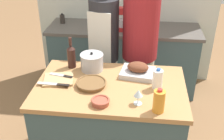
% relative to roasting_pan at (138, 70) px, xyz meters
% --- Properties ---
extents(kitchen_island, '(1.25, 0.80, 0.92)m').
position_rel_roasting_pan_xyz_m(kitchen_island, '(-0.22, -0.20, -0.51)').
color(kitchen_island, '#3D565B').
rests_on(kitchen_island, ground_plane).
extents(back_counter, '(1.98, 0.60, 0.88)m').
position_rel_roasting_pan_xyz_m(back_counter, '(-0.22, 1.28, -0.53)').
color(back_counter, '#3D565B').
rests_on(back_counter, ground_plane).
extents(roasting_pan, '(0.32, 0.28, 0.12)m').
position_rel_roasting_pan_xyz_m(roasting_pan, '(0.00, 0.00, 0.00)').
color(roasting_pan, '#BCBCC1').
rests_on(roasting_pan, kitchen_island).
extents(wicker_basket, '(0.25, 0.25, 0.04)m').
position_rel_roasting_pan_xyz_m(wicker_basket, '(-0.38, -0.22, -0.02)').
color(wicker_basket, brown).
rests_on(wicker_basket, kitchen_island).
extents(cutting_board, '(0.29, 0.26, 0.02)m').
position_rel_roasting_pan_xyz_m(cutting_board, '(-0.67, -0.17, -0.04)').
color(cutting_board, tan).
rests_on(cutting_board, kitchen_island).
extents(stock_pot, '(0.21, 0.21, 0.18)m').
position_rel_roasting_pan_xyz_m(stock_pot, '(-0.42, 0.05, 0.03)').
color(stock_pot, '#B7B7BC').
rests_on(stock_pot, kitchen_island).
extents(mixing_bowl, '(0.14, 0.14, 0.05)m').
position_rel_roasting_pan_xyz_m(mixing_bowl, '(-0.26, -0.47, -0.02)').
color(mixing_bowl, '#A84C38').
rests_on(mixing_bowl, kitchen_island).
extents(juice_jug, '(0.09, 0.09, 0.19)m').
position_rel_roasting_pan_xyz_m(juice_jug, '(0.17, -0.51, 0.04)').
color(juice_jug, orange).
rests_on(juice_jug, kitchen_island).
extents(milk_jug, '(0.08, 0.08, 0.18)m').
position_rel_roasting_pan_xyz_m(milk_jug, '(0.17, -0.19, 0.04)').
color(milk_jug, white).
rests_on(milk_jug, kitchen_island).
extents(wine_bottle_green, '(0.08, 0.08, 0.29)m').
position_rel_roasting_pan_xyz_m(wine_bottle_green, '(-0.61, 0.08, 0.07)').
color(wine_bottle_green, '#381E19').
rests_on(wine_bottle_green, kitchen_island).
extents(wine_glass_left, '(0.07, 0.07, 0.12)m').
position_rel_roasting_pan_xyz_m(wine_glass_left, '(0.02, -0.43, 0.04)').
color(wine_glass_left, silver).
rests_on(wine_glass_left, kitchen_island).
extents(knife_chef, '(0.27, 0.04, 0.01)m').
position_rel_roasting_pan_xyz_m(knife_chef, '(-0.68, -0.27, -0.03)').
color(knife_chef, '#B7B7BC').
rests_on(knife_chef, cutting_board).
extents(knife_paring, '(0.21, 0.07, 0.01)m').
position_rel_roasting_pan_xyz_m(knife_paring, '(-0.65, -0.12, -0.03)').
color(knife_paring, '#B7B7BC').
rests_on(knife_paring, cutting_board).
extents(stand_mixer, '(0.18, 0.14, 0.30)m').
position_rel_roasting_pan_xyz_m(stand_mixer, '(-0.20, 1.18, 0.04)').
color(stand_mixer, '#B22323').
rests_on(stand_mixer, back_counter).
extents(condiment_bottle_tall, '(0.06, 0.06, 0.17)m').
position_rel_roasting_pan_xyz_m(condiment_bottle_tall, '(-0.57, 1.23, -0.01)').
color(condiment_bottle_tall, '#B28E2D').
rests_on(condiment_bottle_tall, back_counter).
extents(condiment_bottle_short, '(0.07, 0.07, 0.13)m').
position_rel_roasting_pan_xyz_m(condiment_bottle_short, '(-1.06, 1.36, -0.03)').
color(condiment_bottle_short, '#332D28').
rests_on(condiment_bottle_short, back_counter).
extents(person_cook_aproned, '(0.31, 0.33, 1.64)m').
position_rel_roasting_pan_xyz_m(person_cook_aproned, '(-0.37, 0.55, -0.05)').
color(person_cook_aproned, beige).
rests_on(person_cook_aproned, ground_plane).
extents(person_cook_guest, '(0.37, 0.37, 1.74)m').
position_rel_roasting_pan_xyz_m(person_cook_guest, '(0.00, 0.55, -0.01)').
color(person_cook_guest, beige).
rests_on(person_cook_guest, ground_plane).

